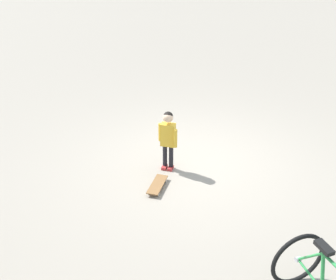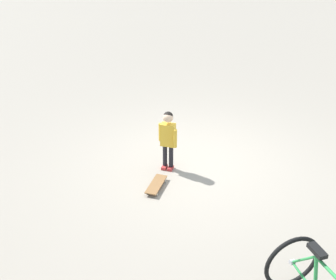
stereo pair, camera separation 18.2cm
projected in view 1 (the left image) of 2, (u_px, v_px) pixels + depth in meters
The scene contains 3 objects.
ground_plane at pixel (198, 162), 7.29m from camera, with size 50.00×50.00×0.00m, color #9E9384.
child_person at pixel (168, 134), 6.82m from camera, with size 0.41×0.26×1.06m.
skateboard at pixel (157, 185), 6.56m from camera, with size 0.47×0.59×0.07m.
Camera 1 is at (4.34, -4.57, 3.73)m, focal length 43.78 mm.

